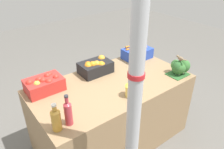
{
  "coord_description": "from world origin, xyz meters",
  "views": [
    {
      "loc": [
        -1.16,
        -1.52,
        1.96
      ],
      "look_at": [
        0.0,
        0.0,
        0.87
      ],
      "focal_mm": 35.0,
      "sensor_mm": 36.0,
      "label": 1
    }
  ],
  "objects_px": {
    "carrot_crate": "(137,53)",
    "support_pole": "(136,80)",
    "broccoli_pile": "(180,67)",
    "apple_crate": "(44,84)",
    "juice_bottle_amber": "(56,119)",
    "pickle_jar": "(131,91)",
    "sparrow_bird": "(180,58)",
    "juice_bottle_ruby": "(68,112)",
    "orange_crate": "(95,67)"
  },
  "relations": [
    {
      "from": "broccoli_pile",
      "to": "apple_crate",
      "type": "bearing_deg",
      "value": 155.75
    },
    {
      "from": "juice_bottle_ruby",
      "to": "apple_crate",
      "type": "bearing_deg",
      "value": 86.77
    },
    {
      "from": "broccoli_pile",
      "to": "pickle_jar",
      "type": "distance_m",
      "value": 0.69
    },
    {
      "from": "broccoli_pile",
      "to": "sparrow_bird",
      "type": "relative_size",
      "value": 1.69
    },
    {
      "from": "juice_bottle_amber",
      "to": "juice_bottle_ruby",
      "type": "xyz_separation_m",
      "value": [
        0.1,
        0.0,
        0.01
      ]
    },
    {
      "from": "juice_bottle_amber",
      "to": "orange_crate",
      "type": "bearing_deg",
      "value": 37.95
    },
    {
      "from": "apple_crate",
      "to": "orange_crate",
      "type": "relative_size",
      "value": 1.0
    },
    {
      "from": "broccoli_pile",
      "to": "sparrow_bird",
      "type": "height_order",
      "value": "sparrow_bird"
    },
    {
      "from": "juice_bottle_amber",
      "to": "pickle_jar",
      "type": "relative_size",
      "value": 2.07
    },
    {
      "from": "support_pole",
      "to": "carrot_crate",
      "type": "height_order",
      "value": "support_pole"
    },
    {
      "from": "carrot_crate",
      "to": "broccoli_pile",
      "type": "bearing_deg",
      "value": -81.95
    },
    {
      "from": "orange_crate",
      "to": "carrot_crate",
      "type": "xyz_separation_m",
      "value": [
        0.63,
        0.0,
        -0.0
      ]
    },
    {
      "from": "sparrow_bird",
      "to": "pickle_jar",
      "type": "bearing_deg",
      "value": 90.55
    },
    {
      "from": "support_pole",
      "to": "pickle_jar",
      "type": "height_order",
      "value": "support_pole"
    },
    {
      "from": "apple_crate",
      "to": "orange_crate",
      "type": "bearing_deg",
      "value": -0.29
    },
    {
      "from": "juice_bottle_amber",
      "to": "pickle_jar",
      "type": "height_order",
      "value": "juice_bottle_amber"
    },
    {
      "from": "carrot_crate",
      "to": "sparrow_bird",
      "type": "bearing_deg",
      "value": -82.9
    },
    {
      "from": "orange_crate",
      "to": "broccoli_pile",
      "type": "distance_m",
      "value": 0.92
    },
    {
      "from": "juice_bottle_amber",
      "to": "support_pole",
      "type": "bearing_deg",
      "value": -54.73
    },
    {
      "from": "apple_crate",
      "to": "pickle_jar",
      "type": "height_order",
      "value": "apple_crate"
    },
    {
      "from": "pickle_jar",
      "to": "apple_crate",
      "type": "bearing_deg",
      "value": 136.65
    },
    {
      "from": "juice_bottle_amber",
      "to": "carrot_crate",
      "type": "bearing_deg",
      "value": 22.71
    },
    {
      "from": "juice_bottle_amber",
      "to": "juice_bottle_ruby",
      "type": "height_order",
      "value": "juice_bottle_ruby"
    },
    {
      "from": "apple_crate",
      "to": "juice_bottle_amber",
      "type": "height_order",
      "value": "juice_bottle_amber"
    },
    {
      "from": "support_pole",
      "to": "carrot_crate",
      "type": "distance_m",
      "value": 1.52
    },
    {
      "from": "broccoli_pile",
      "to": "juice_bottle_amber",
      "type": "relative_size",
      "value": 0.96
    },
    {
      "from": "support_pole",
      "to": "broccoli_pile",
      "type": "distance_m",
      "value": 1.27
    },
    {
      "from": "support_pole",
      "to": "orange_crate",
      "type": "bearing_deg",
      "value": 69.55
    },
    {
      "from": "orange_crate",
      "to": "pickle_jar",
      "type": "xyz_separation_m",
      "value": [
        0.02,
        -0.57,
        -0.02
      ]
    },
    {
      "from": "apple_crate",
      "to": "broccoli_pile",
      "type": "relative_size",
      "value": 1.52
    },
    {
      "from": "apple_crate",
      "to": "orange_crate",
      "type": "distance_m",
      "value": 0.59
    },
    {
      "from": "support_pole",
      "to": "juice_bottle_amber",
      "type": "height_order",
      "value": "support_pole"
    },
    {
      "from": "carrot_crate",
      "to": "apple_crate",
      "type": "bearing_deg",
      "value": 179.95
    },
    {
      "from": "carrot_crate",
      "to": "support_pole",
      "type": "bearing_deg",
      "value": -134.31
    },
    {
      "from": "orange_crate",
      "to": "sparrow_bird",
      "type": "height_order",
      "value": "sparrow_bird"
    },
    {
      "from": "carrot_crate",
      "to": "juice_bottle_ruby",
      "type": "distance_m",
      "value": 1.37
    },
    {
      "from": "apple_crate",
      "to": "pickle_jar",
      "type": "bearing_deg",
      "value": -43.35
    },
    {
      "from": "support_pole",
      "to": "sparrow_bird",
      "type": "distance_m",
      "value": 1.23
    },
    {
      "from": "pickle_jar",
      "to": "sparrow_bird",
      "type": "height_order",
      "value": "sparrow_bird"
    },
    {
      "from": "apple_crate",
      "to": "carrot_crate",
      "type": "bearing_deg",
      "value": -0.05
    },
    {
      "from": "carrot_crate",
      "to": "juice_bottle_amber",
      "type": "relative_size",
      "value": 1.45
    },
    {
      "from": "broccoli_pile",
      "to": "sparrow_bird",
      "type": "bearing_deg",
      "value": 163.73
    },
    {
      "from": "pickle_jar",
      "to": "juice_bottle_ruby",
      "type": "bearing_deg",
      "value": 179.19
    },
    {
      "from": "juice_bottle_ruby",
      "to": "juice_bottle_amber",
      "type": "bearing_deg",
      "value": 180.0
    },
    {
      "from": "apple_crate",
      "to": "sparrow_bird",
      "type": "height_order",
      "value": "sparrow_bird"
    },
    {
      "from": "apple_crate",
      "to": "broccoli_pile",
      "type": "height_order",
      "value": "broccoli_pile"
    },
    {
      "from": "juice_bottle_amber",
      "to": "pickle_jar",
      "type": "distance_m",
      "value": 0.74
    },
    {
      "from": "support_pole",
      "to": "pickle_jar",
      "type": "xyz_separation_m",
      "value": [
        0.41,
        0.46,
        -0.49
      ]
    },
    {
      "from": "broccoli_pile",
      "to": "juice_bottle_ruby",
      "type": "height_order",
      "value": "juice_bottle_ruby"
    },
    {
      "from": "broccoli_pile",
      "to": "juice_bottle_ruby",
      "type": "relative_size",
      "value": 0.84
    }
  ]
}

